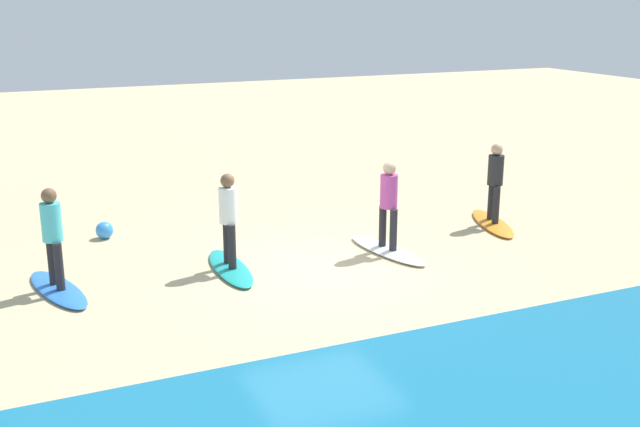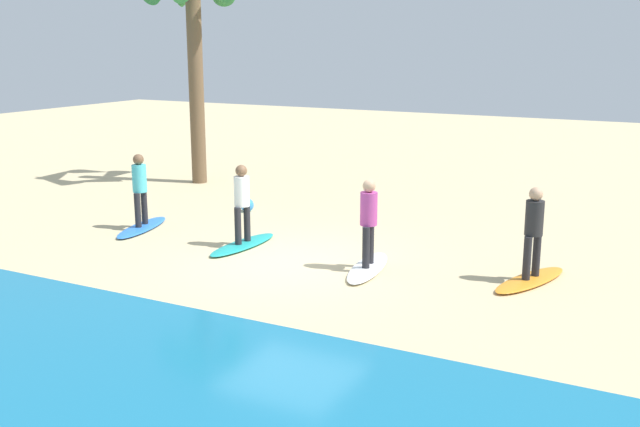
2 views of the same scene
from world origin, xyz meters
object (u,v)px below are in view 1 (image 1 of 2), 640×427
surfboard_white (387,250)px  beach_ball (104,230)px  surfer_orange (495,177)px  surfboard_teal (230,268)px  surfboard_blue (58,289)px  surfer_teal (229,213)px  surfer_blue (52,231)px  surfboard_orange (492,223)px  surfer_white (389,199)px

surfboard_white → beach_ball: size_ratio=6.18×
surfer_orange → surfboard_teal: surfer_orange is taller
surfboard_blue → surfer_teal: bearing=73.3°
surfer_teal → surfer_blue: (2.86, -0.16, 0.00)m
surfboard_orange → surfer_blue: (8.70, 0.26, 0.99)m
surfboard_blue → beach_ball: (-1.15, -2.61, 0.12)m
surfer_orange → beach_ball: 7.96m
surfer_blue → beach_ball: bearing=-113.7°
surfboard_orange → surfer_blue: 8.76m
surfer_white → surfboard_blue: bearing=-4.1°
surfboard_teal → surfer_blue: size_ratio=1.28×
surfboard_white → surfer_blue: 5.93m
surfer_white → beach_ball: size_ratio=4.83×
surfer_blue → surfboard_blue: bearing=0.0°
surfer_teal → surfboard_blue: 3.03m
surfboard_orange → beach_ball: bearing=-89.3°
surfboard_teal → beach_ball: size_ratio=6.18×
surfer_teal → beach_ball: (1.71, -2.77, -0.87)m
surfer_white → surfer_teal: 2.99m
surfer_orange → surfer_white: 2.95m
surfer_teal → surfer_white: bearing=175.0°
surfer_teal → surfboard_orange: bearing=-175.9°
surfboard_white → surfboard_blue: 5.85m
surfboard_white → surfer_blue: bearing=-103.6°
surfer_white → beach_ball: bearing=-32.9°
surfer_white → surfboard_orange: bearing=-166.7°
surfboard_blue → beach_ball: bearing=142.7°
beach_ball → surfer_white: bearing=147.1°
surfboard_teal → surfboard_blue: (2.86, -0.16, 0.00)m
surfboard_teal → beach_ball: 3.26m
surfboard_blue → surfer_blue: size_ratio=1.28×
surfboard_teal → beach_ball: (1.71, -2.77, 0.12)m
surfer_white → surfer_orange: bearing=-166.7°
surfer_orange → surfboard_blue: surfer_orange is taller
surfboard_teal → surfboard_blue: same height
surfboard_blue → surfer_blue: 0.99m
surfboard_orange → surfboard_blue: 8.70m
surfer_orange → surfer_teal: same height
surfer_orange → surfer_white: size_ratio=1.00×
surfer_blue → beach_ball: size_ratio=4.83×
surfboard_white → beach_ball: (4.69, -3.03, 0.12)m
surfer_blue → surfboard_orange: bearing=-178.3°
surfboard_white → surfboard_teal: (2.98, -0.26, 0.00)m
surfer_orange → surfer_teal: bearing=4.1°
surfer_white → surfer_blue: (5.83, -0.41, 0.00)m
surfer_orange → surfer_blue: bearing=1.7°
surfer_white → beach_ball: (4.69, -3.03, -0.87)m
surfboard_orange → surfboard_white: (2.87, 0.68, 0.00)m
surfboard_teal → surfboard_orange: bearing=96.7°
surfboard_orange → surfer_blue: bearing=-70.3°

